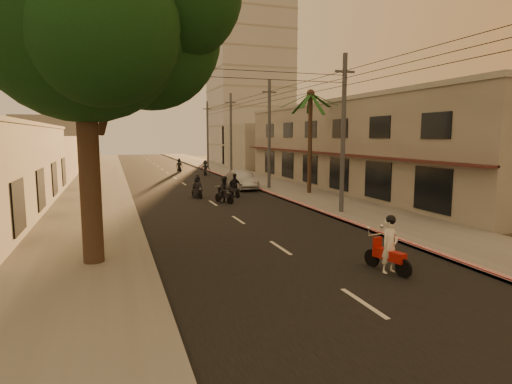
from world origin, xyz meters
TOP-DOWN VIEW (x-y plane):
  - ground at (0.00, 0.00)m, footprint 160.00×160.00m
  - road at (0.00, 20.00)m, footprint 10.00×140.00m
  - sidewalk_right at (7.50, 20.00)m, footprint 5.00×140.00m
  - sidewalk_left at (-7.50, 20.00)m, footprint 5.00×140.00m
  - curb_stripe at (5.10, 15.00)m, footprint 0.20×60.00m
  - shophouse_row at (13.95, 18.00)m, footprint 8.80×34.20m
  - distant_tower at (16.00, 56.00)m, footprint 12.10×12.10m
  - broadleaf_tree at (-6.61, 2.14)m, footprint 9.60×8.70m
  - palm_tree at (8.00, 16.00)m, footprint 5.00×5.00m
  - utility_poles at (6.20, 20.00)m, footprint 1.20×48.26m
  - filler_right at (14.00, 45.00)m, footprint 8.00×14.00m
  - filler_left_near at (-14.00, 34.00)m, footprint 8.00×14.00m
  - filler_left_far at (-14.00, 52.00)m, footprint 8.00×14.00m
  - scooter_red at (2.24, -1.98)m, footprint 0.92×1.94m
  - scooter_mid_a at (0.76, 13.83)m, footprint 1.33×1.75m
  - scooter_mid_b at (2.16, 16.38)m, footprint 1.07×1.78m
  - scooter_far_a at (-0.53, 16.76)m, footprint 1.00×1.73m
  - scooter_far_b at (3.69, 33.89)m, footprint 1.41×1.70m
  - parked_car at (4.02, 20.64)m, footprint 1.66×4.66m
  - scooter_far_c at (1.54, 39.06)m, footprint 0.80×1.74m

SIDE VIEW (x-z plane):
  - ground at x=0.00m, z-range 0.00..0.00m
  - road at x=0.00m, z-range 0.00..0.02m
  - sidewalk_right at x=7.50m, z-range 0.00..0.12m
  - sidewalk_left at x=-7.50m, z-range 0.00..0.12m
  - curb_stripe at x=5.10m, z-range 0.00..0.20m
  - scooter_far_c at x=1.54m, z-range -0.09..1.62m
  - parked_car at x=4.02m, z-range 0.00..1.53m
  - scooter_far_a at x=-0.53m, z-range -0.08..1.63m
  - scooter_mid_b at x=2.16m, z-range -0.09..1.67m
  - scooter_far_b at x=3.69m, z-range -0.07..1.66m
  - scooter_mid_a at x=0.76m, z-range -0.08..1.76m
  - scooter_red at x=2.24m, z-range -0.11..1.82m
  - filler_left_near at x=-14.00m, z-range 0.00..4.40m
  - filler_right at x=14.00m, z-range 0.00..6.00m
  - filler_left_far at x=-14.00m, z-range 0.00..7.00m
  - shophouse_row at x=13.95m, z-range 0.00..7.30m
  - utility_poles at x=6.20m, z-range 2.04..11.04m
  - palm_tree at x=8.00m, z-range 3.05..11.25m
  - broadleaf_tree at x=-6.61m, z-range 2.43..14.53m
  - distant_tower at x=16.00m, z-range 0.00..28.00m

